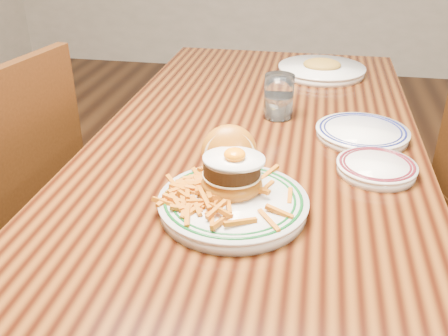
% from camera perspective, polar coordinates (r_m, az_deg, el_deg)
% --- Properties ---
extents(floor, '(6.00, 6.00, 0.00)m').
position_cam_1_polar(floor, '(1.80, 3.23, -17.91)').
color(floor, black).
rests_on(floor, ground).
extents(table, '(0.85, 1.60, 0.75)m').
position_cam_1_polar(table, '(1.40, 3.95, 1.14)').
color(table, black).
rests_on(table, floor).
extents(chair_left, '(0.52, 0.52, 0.96)m').
position_cam_1_polar(chair_left, '(1.55, -24.15, -4.93)').
color(chair_left, '#371D0B').
rests_on(chair_left, floor).
extents(main_plate, '(0.30, 0.32, 0.14)m').
position_cam_1_polar(main_plate, '(1.00, 0.98, -2.44)').
color(main_plate, white).
rests_on(main_plate, table).
extents(side_plate, '(0.18, 0.18, 0.03)m').
position_cam_1_polar(side_plate, '(1.19, 17.03, 0.10)').
color(side_plate, white).
rests_on(side_plate, table).
extents(rear_plate, '(0.24, 0.24, 0.03)m').
position_cam_1_polar(rear_plate, '(1.36, 15.51, 3.95)').
color(rear_plate, white).
rests_on(rear_plate, table).
extents(water_glass, '(0.08, 0.08, 0.13)m').
position_cam_1_polar(water_glass, '(1.43, 6.26, 7.84)').
color(water_glass, white).
rests_on(water_glass, table).
extents(far_plate, '(0.31, 0.31, 0.06)m').
position_cam_1_polar(far_plate, '(1.85, 11.09, 11.02)').
color(far_plate, white).
rests_on(far_plate, table).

